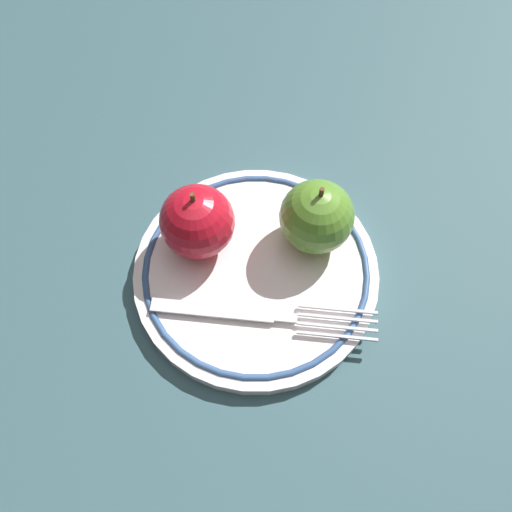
# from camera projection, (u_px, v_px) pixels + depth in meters

# --- Properties ---
(ground_plane) EXTENTS (2.00, 2.00, 0.00)m
(ground_plane) POSITION_uv_depth(u_px,v_px,m) (251.00, 270.00, 0.46)
(ground_plane) COLOR #35565D
(plate) EXTENTS (0.22, 0.22, 0.02)m
(plate) POSITION_uv_depth(u_px,v_px,m) (256.00, 271.00, 0.45)
(plate) COLOR white
(plate) RESTS_ON ground_plane
(apple_red_whole) EXTENTS (0.07, 0.07, 0.07)m
(apple_red_whole) POSITION_uv_depth(u_px,v_px,m) (197.00, 222.00, 0.43)
(apple_red_whole) COLOR red
(apple_red_whole) RESTS_ON plate
(apple_second_whole) EXTENTS (0.07, 0.07, 0.07)m
(apple_second_whole) POSITION_uv_depth(u_px,v_px,m) (317.00, 217.00, 0.43)
(apple_second_whole) COLOR #588A2C
(apple_second_whole) RESTS_ON plate
(fork) EXTENTS (0.15, 0.15, 0.00)m
(fork) POSITION_uv_depth(u_px,v_px,m) (257.00, 315.00, 0.42)
(fork) COLOR silver
(fork) RESTS_ON plate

